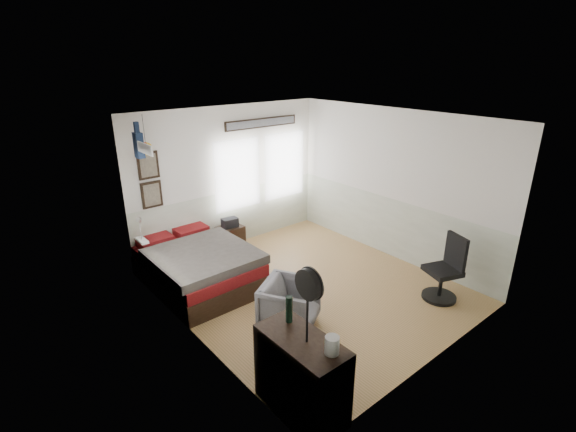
% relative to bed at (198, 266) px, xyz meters
% --- Properties ---
extents(ground_plane, '(4.00, 4.50, 0.01)m').
position_rel_bed_xyz_m(ground_plane, '(1.30, -1.24, -0.32)').
color(ground_plane, olive).
extents(room_shell, '(4.02, 4.52, 2.71)m').
position_rel_bed_xyz_m(room_shell, '(1.22, -1.05, 1.29)').
color(room_shell, silver).
rests_on(room_shell, ground_plane).
extents(wall_decor, '(3.55, 1.32, 1.44)m').
position_rel_bed_xyz_m(wall_decor, '(0.20, 0.72, 1.78)').
color(wall_decor, black).
rests_on(wall_decor, room_shell).
extents(bed, '(1.50, 2.05, 0.65)m').
position_rel_bed_xyz_m(bed, '(0.00, 0.00, 0.00)').
color(bed, black).
rests_on(bed, ground_plane).
extents(dresser, '(0.48, 1.00, 0.90)m').
position_rel_bed_xyz_m(dresser, '(-0.44, -3.03, 0.13)').
color(dresser, black).
rests_on(dresser, ground_plane).
extents(armchair, '(0.98, 0.99, 0.66)m').
position_rel_bed_xyz_m(armchair, '(0.42, -1.82, 0.01)').
color(armchair, slate).
rests_on(armchair, ground_plane).
extents(nightstand, '(0.49, 0.40, 0.46)m').
position_rel_bed_xyz_m(nightstand, '(1.13, 0.81, -0.09)').
color(nightstand, black).
rests_on(nightstand, ground_plane).
extents(task_chair, '(0.59, 0.59, 1.03)m').
position_rel_bed_xyz_m(task_chair, '(2.70, -2.78, 0.10)').
color(task_chair, black).
rests_on(task_chair, ground_plane).
extents(kettle, '(0.16, 0.14, 0.18)m').
position_rel_bed_xyz_m(kettle, '(-0.37, -3.37, 0.67)').
color(kettle, silver).
rests_on(kettle, dresser).
extents(bottle, '(0.07, 0.07, 0.30)m').
position_rel_bed_xyz_m(bottle, '(-0.35, -2.73, 0.73)').
color(bottle, black).
rests_on(bottle, dresser).
extents(stand_fan, '(0.09, 0.33, 0.80)m').
position_rel_bed_xyz_m(stand_fan, '(-0.42, -3.09, 1.20)').
color(stand_fan, black).
rests_on(stand_fan, dresser).
extents(black_bag, '(0.31, 0.22, 0.17)m').
position_rel_bed_xyz_m(black_bag, '(1.13, 0.81, 0.23)').
color(black_bag, black).
rests_on(black_bag, nightstand).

